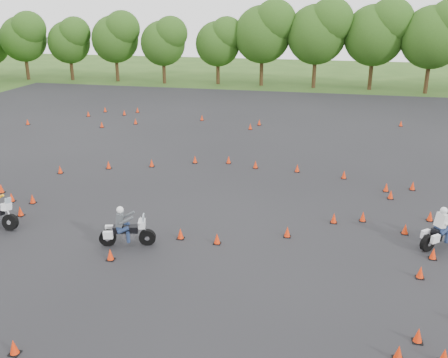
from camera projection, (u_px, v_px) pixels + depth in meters
name	position (u px, v px, depth m)	size (l,w,h in m)	color
ground	(204.00, 236.00, 21.48)	(140.00, 140.00, 0.00)	#2D5119
asphalt_pad	(232.00, 188.00, 27.00)	(62.00, 62.00, 0.00)	black
treeline	(326.00, 51.00, 51.59)	(87.14, 32.17, 10.53)	#264814
traffic_cones	(232.00, 182.00, 27.25)	(36.23, 33.46, 0.45)	red
rider_grey	(127.00, 225.00, 20.36)	(2.31, 0.71, 1.78)	#414649
rider_white	(443.00, 226.00, 20.26)	(2.34, 0.72, 1.81)	silver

